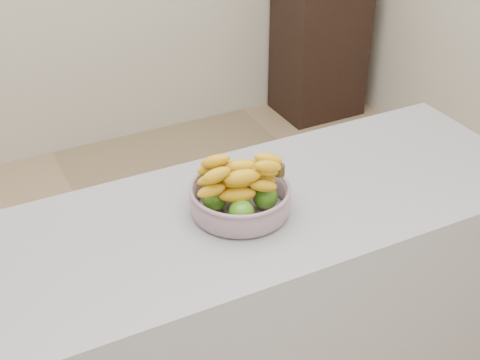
% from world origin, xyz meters
% --- Properties ---
extents(counter, '(2.00, 0.60, 0.90)m').
position_xyz_m(counter, '(0.00, -0.16, 0.45)').
color(counter, '#94949B').
rests_on(counter, ground).
extents(cabinet, '(0.49, 0.39, 0.88)m').
position_xyz_m(cabinet, '(1.65, 1.78, 0.44)').
color(cabinet, black).
rests_on(cabinet, ground).
extents(fruit_bowl, '(0.27, 0.27, 0.16)m').
position_xyz_m(fruit_bowl, '(0.12, -0.16, 0.95)').
color(fruit_bowl, '#9BA8BA').
rests_on(fruit_bowl, counter).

